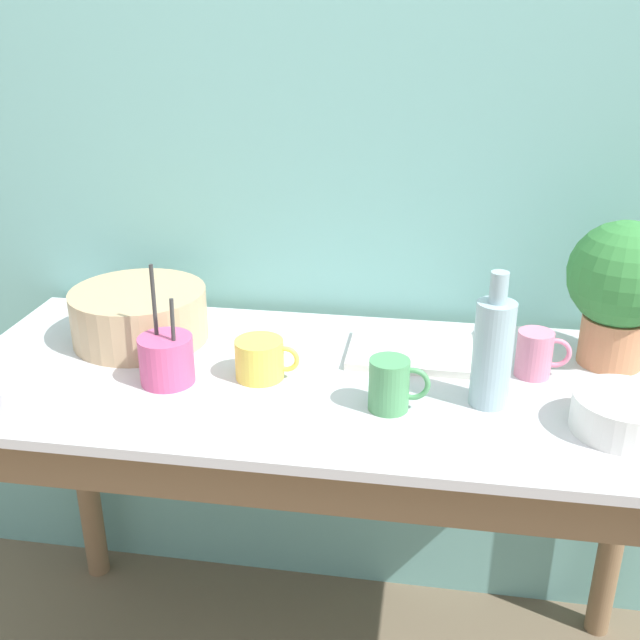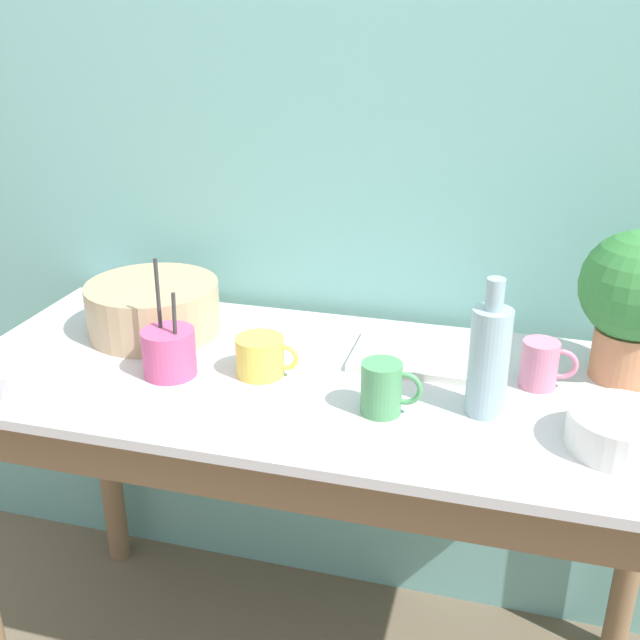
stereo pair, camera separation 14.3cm
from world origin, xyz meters
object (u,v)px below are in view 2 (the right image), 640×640
object	(u,v)px
tray_board	(416,356)
mug_green	(383,388)
mug_yellow	(261,356)
utensil_cup	(169,352)
bowl_small_steel	(10,375)
bottle_tall	(489,359)
potted_plant	(635,296)
mug_pink	(541,364)
bowl_small_enamel_white	(621,431)
bowl_wash_large	(153,308)

from	to	relation	value
tray_board	mug_green	bearing A→B (deg)	-96.58
mug_yellow	utensil_cup	world-z (taller)	utensil_cup
bowl_small_steel	utensil_cup	bearing A→B (deg)	23.69
utensil_cup	bottle_tall	bearing A→B (deg)	1.14
potted_plant	bowl_small_steel	xyz separation A→B (m)	(-1.14, -0.35, -0.15)
mug_yellow	utensil_cup	distance (m)	0.18
bottle_tall	mug_pink	world-z (taller)	bottle_tall
bowl_small_steel	tray_board	xyz separation A→B (m)	(0.74, 0.32, -0.01)
utensil_cup	mug_green	bearing A→B (deg)	-4.83
bottle_tall	utensil_cup	distance (m)	0.61
mug_green	bowl_small_enamel_white	distance (m)	0.40
bottle_tall	mug_pink	xyz separation A→B (m)	(0.09, 0.13, -0.06)
utensil_cup	bowl_small_steel	bearing A→B (deg)	-156.31
potted_plant	mug_green	world-z (taller)	potted_plant
mug_pink	bowl_small_enamel_white	distance (m)	0.23
potted_plant	bottle_tall	xyz separation A→B (m)	(-0.25, -0.21, -0.06)
bottle_tall	mug_green	distance (m)	0.19
bottle_tall	mug_pink	distance (m)	0.17
bottle_tall	potted_plant	bearing A→B (deg)	39.90
bowl_wash_large	mug_yellow	world-z (taller)	bowl_wash_large
mug_yellow	mug_green	distance (m)	0.27
mug_yellow	bottle_tall	bearing A→B (deg)	-4.61
potted_plant	mug_yellow	xyz separation A→B (m)	(-0.69, -0.18, -0.13)
tray_board	mug_yellow	bearing A→B (deg)	-153.06
potted_plant	utensil_cup	distance (m)	0.90
bowl_wash_large	bowl_small_enamel_white	xyz separation A→B (m)	(0.96, -0.23, -0.02)
bottle_tall	mug_yellow	distance (m)	0.44
mug_green	mug_pink	bearing A→B (deg)	33.27
bottle_tall	bowl_wash_large	bearing A→B (deg)	166.88
mug_green	tray_board	distance (m)	0.23
bowl_wash_large	bottle_tall	xyz separation A→B (m)	(0.74, -0.17, 0.05)
utensil_cup	potted_plant	bearing A→B (deg)	14.49
bottle_tall	bowl_small_steel	bearing A→B (deg)	-171.42
mug_green	mug_yellow	bearing A→B (deg)	162.09
bowl_wash_large	bottle_tall	world-z (taller)	bottle_tall
tray_board	utensil_cup	bearing A→B (deg)	-157.27
mug_yellow	mug_green	xyz separation A→B (m)	(0.26, -0.08, 0.01)
bottle_tall	utensil_cup	xyz separation A→B (m)	(-0.61, -0.01, -0.06)
potted_plant	bottle_tall	bearing A→B (deg)	-140.10
tray_board	bowl_wash_large	bearing A→B (deg)	-179.14
bowl_wash_large	bottle_tall	bearing A→B (deg)	-13.12
bottle_tall	mug_green	bearing A→B (deg)	-164.58
potted_plant	mug_yellow	world-z (taller)	potted_plant
bowl_wash_large	tray_board	distance (m)	0.59
potted_plant	mug_pink	world-z (taller)	potted_plant
bowl_small_steel	tray_board	world-z (taller)	bowl_small_steel
potted_plant	bowl_wash_large	xyz separation A→B (m)	(-0.99, -0.04, -0.11)
bowl_wash_large	mug_pink	xyz separation A→B (m)	(0.83, -0.04, -0.01)
bowl_wash_large	utensil_cup	world-z (taller)	utensil_cup
mug_yellow	utensil_cup	bearing A→B (deg)	-164.77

